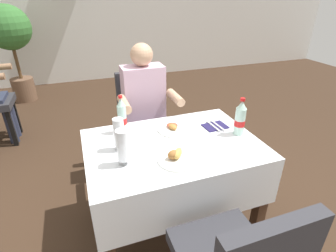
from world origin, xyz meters
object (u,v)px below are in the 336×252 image
(beer_glass_middle, at_px, (123,148))
(cola_bottle_secondary, at_px, (240,119))
(plate_near_camera, at_px, (177,157))
(cola_bottle_primary, at_px, (122,117))
(beer_glass_left, at_px, (119,134))
(main_dining_table, at_px, (173,165))
(plate_far_diner, at_px, (174,128))
(chair_far_diner_seat, at_px, (144,119))
(napkin_cutlery_set, at_px, (215,126))
(seated_diner_far, at_px, (146,108))
(potted_plant_corner, at_px, (10,37))

(beer_glass_middle, height_order, cola_bottle_secondary, cola_bottle_secondary)
(plate_near_camera, xyz_separation_m, cola_bottle_primary, (-0.23, 0.45, 0.10))
(beer_glass_left, bearing_deg, main_dining_table, -6.39)
(plate_near_camera, bearing_deg, plate_far_diner, 71.38)
(beer_glass_left, bearing_deg, chair_far_diner_seat, 65.55)
(napkin_cutlery_set, bearing_deg, cola_bottle_primary, 167.84)
(beer_glass_middle, height_order, cola_bottle_primary, cola_bottle_primary)
(beer_glass_left, distance_m, napkin_cutlery_set, 0.73)
(beer_glass_middle, bearing_deg, seated_diner_far, 66.81)
(cola_bottle_secondary, height_order, potted_plant_corner, potted_plant_corner)
(seated_diner_far, height_order, potted_plant_corner, potted_plant_corner)
(cola_bottle_secondary, xyz_separation_m, napkin_cutlery_set, (-0.10, 0.15, -0.11))
(main_dining_table, bearing_deg, seated_diner_far, 90.27)
(beer_glass_middle, xyz_separation_m, cola_bottle_secondary, (0.83, 0.09, 0.00))
(plate_near_camera, distance_m, plate_far_diner, 0.39)
(seated_diner_far, bearing_deg, main_dining_table, -89.73)
(seated_diner_far, xyz_separation_m, plate_far_diner, (0.08, -0.51, 0.03))
(napkin_cutlery_set, height_order, potted_plant_corner, potted_plant_corner)
(cola_bottle_primary, distance_m, napkin_cutlery_set, 0.69)
(plate_near_camera, bearing_deg, cola_bottle_secondary, 16.58)
(chair_far_diner_seat, xyz_separation_m, beer_glass_middle, (-0.35, -0.92, 0.29))
(beer_glass_left, bearing_deg, plate_far_diner, 17.95)
(plate_near_camera, bearing_deg, napkin_cutlery_set, 35.97)
(seated_diner_far, relative_size, plate_far_diner, 4.91)
(beer_glass_middle, bearing_deg, main_dining_table, 20.24)
(beer_glass_middle, xyz_separation_m, potted_plant_corner, (-1.04, 3.42, 0.17))
(seated_diner_far, bearing_deg, napkin_cutlery_set, -56.02)
(plate_far_diner, bearing_deg, cola_bottle_primary, 166.53)
(plate_far_diner, height_order, cola_bottle_secondary, cola_bottle_secondary)
(plate_near_camera, bearing_deg, beer_glass_left, 142.17)
(seated_diner_far, height_order, beer_glass_left, seated_diner_far)
(plate_near_camera, xyz_separation_m, napkin_cutlery_set, (0.43, 0.31, -0.01))
(beer_glass_left, height_order, napkin_cutlery_set, beer_glass_left)
(beer_glass_left, distance_m, beer_glass_middle, 0.17)
(beer_glass_middle, bearing_deg, cola_bottle_secondary, 6.52)
(seated_diner_far, distance_m, plate_far_diner, 0.52)
(main_dining_table, xyz_separation_m, beer_glass_middle, (-0.35, -0.13, 0.29))
(beer_glass_left, height_order, cola_bottle_primary, cola_bottle_primary)
(cola_bottle_secondary, height_order, napkin_cutlery_set, cola_bottle_secondary)
(plate_near_camera, height_order, beer_glass_left, beer_glass_left)
(main_dining_table, distance_m, seated_diner_far, 0.70)
(chair_far_diner_seat, height_order, potted_plant_corner, potted_plant_corner)
(napkin_cutlery_set, bearing_deg, chair_far_diner_seat, 119.26)
(seated_diner_far, bearing_deg, beer_glass_left, -117.76)
(potted_plant_corner, bearing_deg, seated_diner_far, -62.01)
(plate_far_diner, distance_m, napkin_cutlery_set, 0.31)
(beer_glass_middle, xyz_separation_m, cola_bottle_primary, (0.07, 0.39, 0.01))
(main_dining_table, distance_m, beer_glass_middle, 0.47)
(plate_near_camera, distance_m, potted_plant_corner, 3.74)
(plate_near_camera, bearing_deg, cola_bottle_primary, 117.46)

